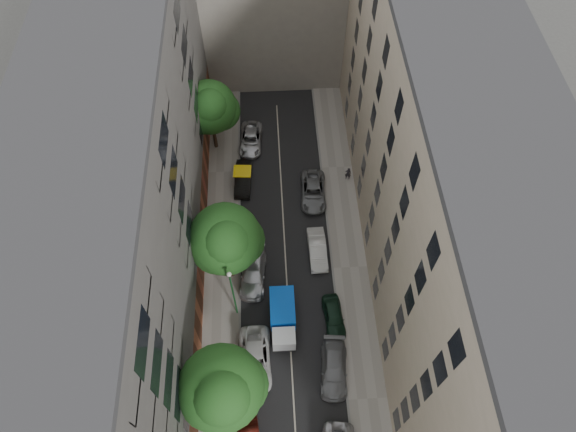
{
  "coord_description": "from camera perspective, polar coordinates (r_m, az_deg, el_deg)",
  "views": [
    {
      "loc": [
        -0.91,
        -20.04,
        39.61
      ],
      "look_at": [
        0.25,
        1.74,
        6.0
      ],
      "focal_mm": 32.0,
      "sensor_mm": 36.0,
      "label": 1
    }
  ],
  "objects": [
    {
      "name": "building_left",
      "position": [
        37.15,
        -17.45,
        0.33
      ],
      "size": [
        8.0,
        44.0,
        20.0
      ],
      "primitive_type": "cube",
      "color": "#4E4B48",
      "rests_on": "ground"
    },
    {
      "name": "sidewalk_left",
      "position": [
        44.56,
        -7.33,
        -6.37
      ],
      "size": [
        3.0,
        44.0,
        0.15
      ],
      "primitive_type": "cube",
      "color": "gray",
      "rests_on": "ground"
    },
    {
      "name": "tarp_truck",
      "position": [
        41.34,
        -0.58,
        -11.23
      ],
      "size": [
        1.96,
        4.78,
        2.21
      ],
      "rotation": [
        0.0,
        0.0,
        -0.0
      ],
      "color": "black",
      "rests_on": "ground"
    },
    {
      "name": "sidewalk_right",
      "position": [
        44.79,
        6.87,
        -5.7
      ],
      "size": [
        3.0,
        44.0,
        0.15
      ],
      "primitive_type": "cube",
      "color": "gray",
      "rests_on": "ground"
    },
    {
      "name": "car_right_4",
      "position": [
        48.02,
        2.81,
        2.75
      ],
      "size": [
        2.48,
        5.01,
        1.36
      ],
      "primitive_type": "imported",
      "rotation": [
        0.0,
        0.0,
        -0.04
      ],
      "color": "slate",
      "rests_on": "ground"
    },
    {
      "name": "lamp_post",
      "position": [
        38.93,
        -6.2,
        -8.17
      ],
      "size": [
        0.36,
        0.36,
        7.1
      ],
      "color": "#1B6029",
      "rests_on": "sidewalk_left"
    },
    {
      "name": "car_right_2",
      "position": [
        42.15,
        5.11,
        -11.04
      ],
      "size": [
        1.83,
        3.92,
        1.3
      ],
      "primitive_type": "imported",
      "rotation": [
        0.0,
        0.0,
        0.08
      ],
      "color": "black",
      "rests_on": "ground"
    },
    {
      "name": "car_right_1",
      "position": [
        40.71,
        5.13,
        -16.53
      ],
      "size": [
        2.44,
        5.0,
        1.4
      ],
      "primitive_type": "imported",
      "rotation": [
        0.0,
        0.0,
        -0.1
      ],
      "color": "slate",
      "rests_on": "ground"
    },
    {
      "name": "car_left_5",
      "position": [
        49.01,
        -5.01,
        4.17
      ],
      "size": [
        1.78,
        4.38,
        1.41
      ],
      "primitive_type": "imported",
      "rotation": [
        0.0,
        0.0,
        -0.07
      ],
      "color": "black",
      "rests_on": "ground"
    },
    {
      "name": "ground",
      "position": [
        44.4,
        -0.21,
        -6.12
      ],
      "size": [
        120.0,
        120.0,
        0.0
      ],
      "primitive_type": "plane",
      "color": "#4C4C49",
      "rests_on": "ground"
    },
    {
      "name": "tree_near",
      "position": [
        33.85,
        -7.23,
        -18.65
      ],
      "size": [
        5.68,
        5.46,
        10.12
      ],
      "color": "#382619",
      "rests_on": "sidewalk_left"
    },
    {
      "name": "road_surface",
      "position": [
        44.39,
        -0.21,
        -6.12
      ],
      "size": [
        8.0,
        44.0,
        0.02
      ],
      "primitive_type": "cube",
      "color": "black",
      "rests_on": "ground"
    },
    {
      "name": "car_left_6",
      "position": [
        52.17,
        -4.15,
        8.51
      ],
      "size": [
        2.56,
        4.86,
        1.3
      ],
      "primitive_type": "imported",
      "rotation": [
        0.0,
        0.0,
        -0.09
      ],
      "color": "#BBBBC0",
      "rests_on": "ground"
    },
    {
      "name": "building_right",
      "position": [
        37.69,
        16.7,
        1.82
      ],
      "size": [
        8.0,
        44.0,
        20.0
      ],
      "primitive_type": "cube",
      "color": "#BDAA93",
      "rests_on": "ground"
    },
    {
      "name": "car_left_3",
      "position": [
        43.61,
        -3.88,
        -6.27
      ],
      "size": [
        2.53,
        5.25,
        1.48
      ],
      "primitive_type": "imported",
      "rotation": [
        0.0,
        0.0,
        -0.09
      ],
      "color": "#BCBCC1",
      "rests_on": "ground"
    },
    {
      "name": "tree_far",
      "position": [
        48.66,
        -8.59,
        11.66
      ],
      "size": [
        5.31,
        5.04,
        8.06
      ],
      "color": "#382619",
      "rests_on": "sidewalk_left"
    },
    {
      "name": "car_right_3",
      "position": [
        44.68,
        3.28,
        -3.71
      ],
      "size": [
        1.6,
        4.29,
        1.4
      ],
      "primitive_type": "imported",
      "rotation": [
        0.0,
        0.0,
        0.03
      ],
      "color": "silver",
      "rests_on": "ground"
    },
    {
      "name": "tree_mid",
      "position": [
        39.15,
        -6.82,
        -2.78
      ],
      "size": [
        5.81,
        5.61,
        8.93
      ],
      "color": "#382619",
      "rests_on": "sidewalk_left"
    },
    {
      "name": "car_left_2",
      "position": [
        40.8,
        -3.7,
        -15.63
      ],
      "size": [
        2.52,
        5.35,
        1.48
      ],
      "primitive_type": "imported",
      "rotation": [
        0.0,
        0.0,
        0.01
      ],
      "color": "silver",
      "rests_on": "ground"
    },
    {
      "name": "car_left_4",
      "position": [
        45.47,
        -4.44,
        -2.06
      ],
      "size": [
        2.14,
        4.39,
        1.44
      ],
      "primitive_type": "imported",
      "rotation": [
        0.0,
        0.0,
        0.11
      ],
      "color": "black",
      "rests_on": "ground"
    },
    {
      "name": "pedestrian",
      "position": [
        49.26,
        6.7,
        4.72
      ],
      "size": [
        0.63,
        0.48,
        1.54
      ],
      "primitive_type": "imported",
      "rotation": [
        0.0,
        0.0,
        2.93
      ],
      "color": "black",
      "rests_on": "sidewalk_right"
    }
  ]
}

